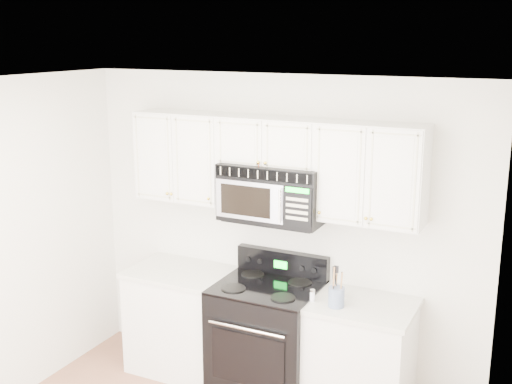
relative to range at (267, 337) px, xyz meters
The scene contains 9 objects.
room 1.63m from the range, 92.04° to the right, with size 3.51×3.51×2.61m.
base_cabinet_left 0.85m from the range, behind, with size 0.86×0.65×0.92m.
base_cabinet_right 0.75m from the range, ahead, with size 0.86×0.65×0.92m.
range is the anchor object (origin of this frame).
upper_cabinets 1.46m from the range, 105.76° to the left, with size 2.44×0.37×0.75m.
microwave 1.20m from the range, 95.25° to the left, with size 0.83×0.46×0.46m.
utensil_crock 0.82m from the range, 10.44° to the right, with size 0.12×0.12×0.32m.
shaker_salt 0.65m from the range, 13.35° to the right, with size 0.04×0.04×0.09m.
shaker_pepper 0.78m from the range, ahead, with size 0.04×0.04×0.10m.
Camera 1 is at (2.08, -2.97, 2.89)m, focal length 45.00 mm.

